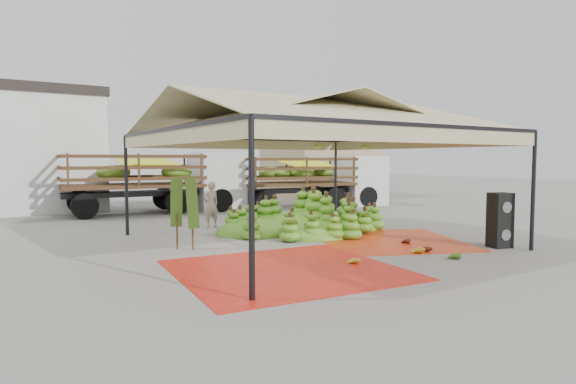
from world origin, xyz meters
TOP-DOWN VIEW (x-y plane):
  - ground at (0.00, 0.00)m, footprint 90.00×90.00m
  - canopy_tent at (0.00, 0.00)m, footprint 8.10×8.10m
  - building_tan at (10.00, 13.00)m, footprint 6.30×5.30m
  - tarp_left at (-2.38, -2.49)m, footprint 4.83×4.64m
  - tarp_right at (2.01, -1.04)m, footprint 5.10×5.20m
  - banana_heap at (1.12, 1.84)m, footprint 6.69×5.87m
  - hand_yellow_a at (-0.91, -2.86)m, footprint 0.52×0.47m
  - hand_yellow_b at (1.16, -2.81)m, footprint 0.58×0.52m
  - hand_red_a at (1.93, -1.64)m, footprint 0.55×0.50m
  - hand_red_b at (1.47, -2.79)m, footprint 0.57×0.54m
  - hand_green at (1.38, -3.70)m, footprint 0.54×0.46m
  - hanging_bunches at (-0.11, -1.53)m, footprint 1.74×0.24m
  - speaker_stack at (3.70, -3.31)m, footprint 0.62×0.57m
  - banana_leaves at (-3.28, 1.03)m, footprint 0.96×1.36m
  - vendor at (-1.20, 4.14)m, footprint 0.61×0.43m
  - truck_left at (-1.05, 9.63)m, footprint 7.68×3.12m
  - truck_right at (6.15, 8.06)m, footprint 7.45×3.64m

SIDE VIEW (x-z plane):
  - ground at x=0.00m, z-range 0.00..0.00m
  - banana_leaves at x=-3.28m, z-range -1.85..1.85m
  - tarp_right at x=2.01m, z-range 0.00..0.01m
  - tarp_left at x=-2.38m, z-range 0.00..0.01m
  - hand_yellow_a at x=-0.91m, z-range 0.00..0.20m
  - hand_red_b at x=1.47m, z-range 0.00..0.20m
  - hand_red_a at x=1.93m, z-range 0.00..0.21m
  - hand_yellow_b at x=1.16m, z-range 0.00..0.22m
  - hand_green at x=1.38m, z-range 0.00..0.22m
  - banana_heap at x=1.12m, z-range 0.00..1.25m
  - speaker_stack at x=3.70m, z-range 0.00..1.43m
  - vendor at x=-1.20m, z-range 0.00..1.56m
  - truck_right at x=6.15m, z-range 0.29..2.73m
  - truck_left at x=-1.05m, z-range 0.30..2.88m
  - building_tan at x=10.00m, z-range 0.02..4.12m
  - hanging_bunches at x=-0.11m, z-range 2.52..2.72m
  - canopy_tent at x=0.00m, z-range 1.30..5.30m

